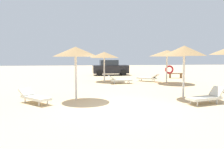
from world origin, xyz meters
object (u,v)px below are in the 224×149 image
object	(u,v)px
parasol_3	(104,55)
lounger_0	(148,78)
lounger_4	(206,97)
bench_0	(175,75)
parasol_1	(76,52)
parasol_4	(184,51)
lounger_1	(34,97)
lounger_3	(120,80)
parasol_0	(167,54)
parked_car	(110,68)

from	to	relation	value
parasol_3	lounger_0	distance (m)	4.33
lounger_4	bench_0	xyz separation A→B (m)	(3.31, 12.03, 0.02)
parasol_1	lounger_4	distance (m)	6.80
parasol_1	parasol_4	bearing A→B (deg)	-2.02
parasol_4	lounger_0	world-z (taller)	parasol_4
parasol_3	lounger_1	size ratio (longest dim) A/B	1.40
lounger_1	lounger_3	distance (m)	8.86
lounger_4	parasol_4	bearing A→B (deg)	103.51
parasol_4	parasol_1	bearing A→B (deg)	177.98
parasol_3	parasol_4	world-z (taller)	parasol_4
parasol_1	parasol_0	bearing A→B (deg)	41.28
parasol_0	lounger_4	distance (m)	8.51
lounger_0	lounger_1	xyz separation A→B (m)	(-7.94, -8.34, -0.00)
parasol_0	parked_car	xyz separation A→B (m)	(-3.77, 8.05, -1.58)
parasol_0	parasol_3	bearing A→B (deg)	157.47
lounger_1	parked_car	world-z (taller)	parked_car
parasol_1	bench_0	distance (m)	14.04
parasol_3	lounger_4	size ratio (longest dim) A/B	1.31
parasol_3	lounger_4	world-z (taller)	parasol_3
parasol_1	bench_0	size ratio (longest dim) A/B	1.79
parasol_3	lounger_3	bearing A→B (deg)	-61.70
parasol_3	bench_0	size ratio (longest dim) A/B	1.68
parasol_1	bench_0	world-z (taller)	parasol_1
parasol_0	parasol_1	world-z (taller)	parasol_1
parasol_0	lounger_0	world-z (taller)	parasol_0
parasol_3	lounger_3	size ratio (longest dim) A/B	1.32
parasol_0	lounger_3	bearing A→B (deg)	179.24
bench_0	parked_car	distance (m)	7.41
bench_0	lounger_0	bearing A→B (deg)	-143.66
parasol_3	bench_0	xyz separation A→B (m)	(7.27, 1.77, -1.95)
lounger_0	bench_0	bearing A→B (deg)	36.34
lounger_3	bench_0	world-z (taller)	lounger_3
lounger_3	parasol_0	bearing A→B (deg)	-0.76
lounger_0	parasol_0	bearing A→B (deg)	-46.07
parasol_0	parasol_4	world-z (taller)	parasol_4
parasol_0	bench_0	bearing A→B (deg)	58.99
lounger_4	lounger_3	bearing A→B (deg)	109.25
parasol_1	lounger_4	xyz separation A→B (m)	(6.17, -1.89, -2.14)
parked_car	parasol_3	bearing A→B (deg)	-101.32
lounger_1	lounger_4	xyz separation A→B (m)	(8.14, -1.11, 0.01)
lounger_3	lounger_4	distance (m)	8.73
lounger_3	bench_0	distance (m)	7.26
parasol_1	lounger_0	distance (m)	9.87
parasol_1	parked_car	xyz separation A→B (m)	(3.41, 14.35, -1.65)
parasol_3	lounger_1	bearing A→B (deg)	-114.55
parasol_3	lounger_1	distance (m)	10.25
parasol_1	parasol_4	distance (m)	5.77
parasol_1	lounger_1	bearing A→B (deg)	-158.33
lounger_3	parked_car	distance (m)	8.01
parasol_0	parasol_4	bearing A→B (deg)	-102.26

